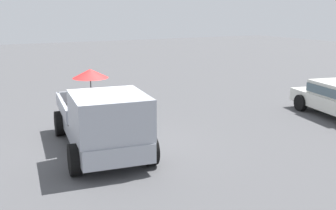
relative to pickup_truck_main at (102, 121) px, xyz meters
name	(u,v)px	position (x,y,z in m)	size (l,w,h in m)	color
ground_plane	(101,148)	(-0.44, 0.06, -0.96)	(80.00, 80.00, 0.00)	#4C4C4F
pickup_truck_main	(102,121)	(0.00, 0.00, 0.00)	(5.25, 2.78, 2.21)	black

